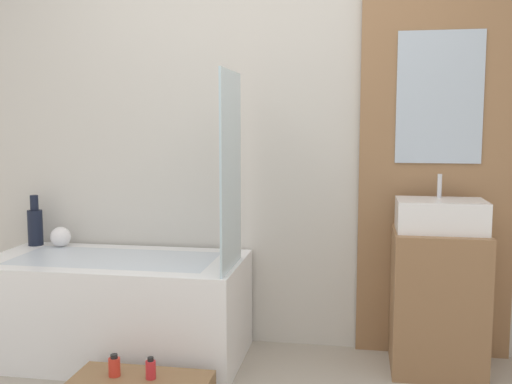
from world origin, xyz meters
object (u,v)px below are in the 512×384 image
at_px(bottle_soap_primary, 114,366).
at_px(bottle_soap_secondary, 151,369).
at_px(bathtub, 116,307).
at_px(vase_tall_dark, 35,225).
at_px(sink, 441,215).
at_px(vase_round_light, 61,237).

distance_m(bottle_soap_primary, bottle_soap_secondary, 0.18).
bearing_deg(bathtub, vase_tall_dark, 157.38).
relative_size(bathtub, bottle_soap_secondary, 13.95).
xyz_separation_m(bottle_soap_primary, bottle_soap_secondary, (0.18, 0.00, -0.00)).
xyz_separation_m(sink, bottle_soap_primary, (-1.56, -0.71, -0.65)).
bearing_deg(bottle_soap_primary, sink, 24.43).
height_order(sink, bottle_soap_secondary, sink).
bearing_deg(vase_tall_dark, bottle_soap_primary, -44.21).
bearing_deg(vase_round_light, vase_tall_dark, 174.85).
distance_m(vase_round_light, bottle_soap_secondary, 1.28).
relative_size(vase_round_light, bottle_soap_secondary, 1.18).
bearing_deg(bottle_soap_primary, bottle_soap_secondary, 0.00).
relative_size(bathtub, vase_round_light, 11.80).
relative_size(vase_tall_dark, bottle_soap_primary, 2.97).
height_order(vase_tall_dark, bottle_soap_primary, vase_tall_dark).
bearing_deg(vase_round_light, bottle_soap_secondary, -43.56).
bearing_deg(bottle_soap_primary, vase_tall_dark, 135.79).
bearing_deg(bottle_soap_primary, bathtub, 111.99).
bearing_deg(vase_tall_dark, bathtub, -22.62).
xyz_separation_m(vase_tall_dark, bottle_soap_primary, (0.87, -0.84, -0.51)).
height_order(vase_tall_dark, bottle_soap_secondary, vase_tall_dark).
bearing_deg(sink, bathtub, -175.96).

